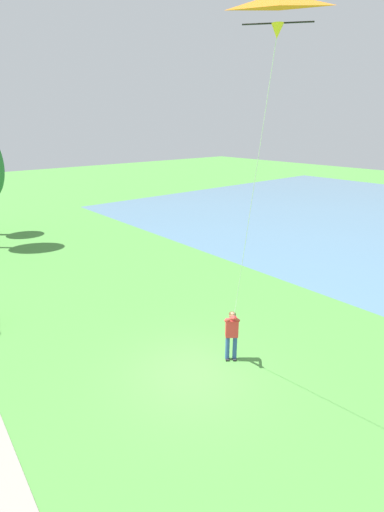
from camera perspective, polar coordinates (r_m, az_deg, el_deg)
The scene contains 3 objects.
ground_plane at distance 12.40m, azimuth 0.07°, elevation -17.13°, with size 120.00×120.00×0.00m, color #4C8E3D.
person_kite_flyer at distance 12.51m, azimuth 5.98°, elevation -11.17°, with size 0.57×0.61×1.83m.
flying_kite at distance 7.40m, azimuth 12.56°, elevation 30.64°, with size 2.62×3.19×7.46m.
Camera 1 is at (-6.47, -7.62, 7.34)m, focal length 26.74 mm.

